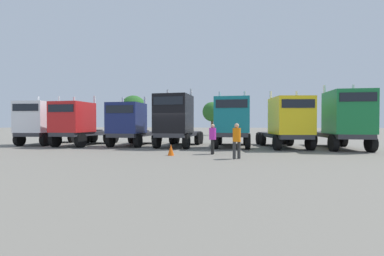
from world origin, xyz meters
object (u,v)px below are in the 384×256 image
object	(u,v)px
semi_truck_navy	(131,124)
semi_truck_yellow	(288,122)
semi_truck_black	(176,120)
visitor_in_hivis	(237,138)
semi_truck_teal	(232,122)
semi_truck_green	(344,120)
semi_truck_white	(42,123)
visitor_with_camera	(213,137)
traffic_cone_near	(171,150)
semi_truck_red	(78,123)

from	to	relation	value
semi_truck_navy	semi_truck_yellow	distance (m)	11.82
semi_truck_black	visitor_in_hivis	xyz separation A→B (m)	(4.58, -5.65, -0.99)
semi_truck_teal	visitor_in_hivis	world-z (taller)	semi_truck_teal
semi_truck_green	visitor_in_hivis	distance (m)	9.20
semi_truck_white	visitor_with_camera	distance (m)	15.34
semi_truck_yellow	visitor_with_camera	bearing A→B (deg)	-58.95
traffic_cone_near	semi_truck_black	bearing A→B (deg)	100.95
semi_truck_green	visitor_with_camera	distance (m)	9.44
semi_truck_navy	semi_truck_green	xyz separation A→B (m)	(15.40, -0.12, 0.31)
semi_truck_black	semi_truck_green	xyz separation A→B (m)	(11.63, 0.16, 0.01)
semi_truck_black	visitor_with_camera	distance (m)	5.12
visitor_in_hivis	semi_truck_black	bearing A→B (deg)	-176.52
semi_truck_red	semi_truck_white	bearing A→B (deg)	-95.57
semi_truck_black	semi_truck_green	distance (m)	11.64
semi_truck_navy	semi_truck_black	distance (m)	3.79
semi_truck_green	semi_truck_white	bearing A→B (deg)	-92.48
semi_truck_yellow	semi_truck_green	distance (m)	3.59
semi_truck_yellow	traffic_cone_near	world-z (taller)	semi_truck_yellow
semi_truck_navy	semi_truck_green	bearing A→B (deg)	89.54
semi_truck_black	traffic_cone_near	xyz separation A→B (m)	(0.96, -4.94, -1.73)
semi_truck_black	semi_truck_teal	xyz separation A→B (m)	(4.15, 0.44, -0.12)
semi_truck_red	semi_truck_yellow	world-z (taller)	semi_truck_yellow
semi_truck_navy	semi_truck_green	world-z (taller)	semi_truck_green
semi_truck_black	semi_truck_yellow	distance (m)	8.06
semi_truck_teal	semi_truck_green	distance (m)	7.49
semi_truck_navy	traffic_cone_near	bearing A→B (deg)	42.07
semi_truck_navy	semi_truck_black	world-z (taller)	semi_truck_black
semi_truck_teal	traffic_cone_near	world-z (taller)	semi_truck_teal
semi_truck_navy	visitor_in_hivis	xyz separation A→B (m)	(8.34, -5.94, -0.70)
semi_truck_green	traffic_cone_near	bearing A→B (deg)	-67.04
semi_truck_teal	traffic_cone_near	bearing A→B (deg)	-31.42
traffic_cone_near	semi_truck_teal	bearing A→B (deg)	59.37
semi_truck_yellow	visitor_in_hivis	xyz separation A→B (m)	(-3.48, -6.01, -0.84)
traffic_cone_near	semi_truck_white	bearing A→B (deg)	158.08
semi_truck_yellow	visitor_with_camera	distance (m)	6.52
semi_truck_navy	semi_truck_green	distance (m)	15.40
semi_truck_red	traffic_cone_near	world-z (taller)	semi_truck_red
semi_truck_white	visitor_with_camera	xyz separation A→B (m)	(14.78, -4.00, -0.85)
semi_truck_white	visitor_in_hivis	xyz separation A→B (m)	(16.18, -5.76, -0.83)
semi_truck_red	semi_truck_teal	size ratio (longest dim) A/B	1.04
semi_truck_navy	semi_truck_black	xyz separation A→B (m)	(3.76, -0.28, 0.30)
semi_truck_black	semi_truck_yellow	xyz separation A→B (m)	(8.05, 0.35, -0.15)
semi_truck_yellow	visitor_with_camera	xyz separation A→B (m)	(-4.88, -4.24, -0.86)
semi_truck_black	traffic_cone_near	distance (m)	5.32
semi_truck_red	semi_truck_black	size ratio (longest dim) A/B	1.00
semi_truck_white	semi_truck_red	distance (m)	3.72
semi_truck_navy	traffic_cone_near	world-z (taller)	semi_truck_navy
semi_truck_red	visitor_in_hivis	distance (m)	13.59
visitor_with_camera	traffic_cone_near	xyz separation A→B (m)	(-2.22, -1.05, -0.71)
semi_truck_white	semi_truck_teal	bearing A→B (deg)	86.22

